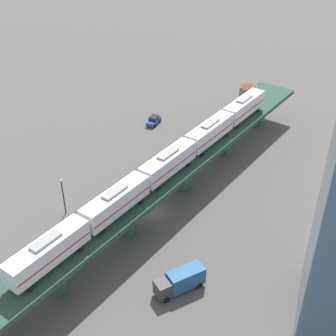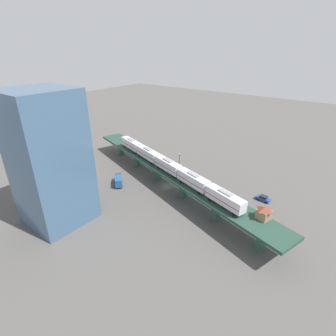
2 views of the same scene
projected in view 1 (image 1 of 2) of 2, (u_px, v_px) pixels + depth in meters
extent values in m
plane|color=#514F4C|center=(154.00, 212.00, 79.24)|extent=(400.00, 400.00, 0.00)
cube|color=#244135|center=(153.00, 181.00, 75.63)|extent=(35.19, 90.38, 0.80)
cube|color=#2D5142|center=(260.00, 113.00, 103.42)|extent=(2.25, 2.25, 6.13)
cube|color=#2D5142|center=(225.00, 141.00, 93.34)|extent=(2.25, 2.25, 6.13)
cube|color=#2D5142|center=(183.00, 175.00, 83.26)|extent=(2.25, 2.25, 6.13)
cube|color=#2D5142|center=(128.00, 218.00, 73.18)|extent=(2.25, 2.25, 6.13)
cube|color=#2D5142|center=(56.00, 276.00, 63.10)|extent=(2.25, 2.25, 6.13)
cube|color=silver|center=(244.00, 106.00, 91.71)|extent=(6.22, 12.29, 3.10)
cube|color=#B21E1E|center=(244.00, 108.00, 91.88)|extent=(6.19, 12.07, 0.24)
cube|color=gray|center=(245.00, 98.00, 90.76)|extent=(2.58, 4.43, 0.36)
cylinder|color=black|center=(258.00, 110.00, 95.12)|extent=(0.46, 0.87, 0.84)
cylinder|color=black|center=(248.00, 107.00, 96.30)|extent=(0.46, 0.87, 0.84)
cylinder|color=black|center=(238.00, 126.00, 89.48)|extent=(0.46, 0.87, 0.84)
cylinder|color=black|center=(227.00, 122.00, 90.65)|extent=(0.46, 0.87, 0.84)
cube|color=silver|center=(210.00, 132.00, 83.25)|extent=(6.22, 12.29, 3.10)
cube|color=#B21E1E|center=(210.00, 133.00, 83.41)|extent=(6.19, 12.07, 0.24)
cube|color=gray|center=(210.00, 123.00, 82.29)|extent=(2.58, 4.43, 0.36)
cylinder|color=black|center=(227.00, 135.00, 86.65)|extent=(0.46, 0.87, 0.84)
cylinder|color=black|center=(216.00, 131.00, 87.83)|extent=(0.46, 0.87, 0.84)
cylinder|color=black|center=(202.00, 154.00, 81.01)|extent=(0.46, 0.87, 0.84)
cylinder|color=black|center=(191.00, 150.00, 82.18)|extent=(0.46, 0.87, 0.84)
cube|color=silver|center=(168.00, 163.00, 74.78)|extent=(6.22, 12.29, 3.10)
cube|color=#B21E1E|center=(168.00, 164.00, 74.94)|extent=(6.19, 12.07, 0.24)
cube|color=gray|center=(168.00, 153.00, 73.82)|extent=(2.58, 4.43, 0.36)
cylinder|color=black|center=(189.00, 165.00, 78.18)|extent=(0.46, 0.87, 0.84)
cylinder|color=black|center=(177.00, 160.00, 79.36)|extent=(0.46, 0.87, 0.84)
cylinder|color=black|center=(158.00, 188.00, 72.54)|extent=(0.46, 0.87, 0.84)
cylinder|color=black|center=(146.00, 183.00, 73.71)|extent=(0.46, 0.87, 0.84)
cube|color=silver|center=(116.00, 201.00, 66.31)|extent=(6.22, 12.29, 3.10)
cube|color=#B21E1E|center=(116.00, 203.00, 66.48)|extent=(6.19, 12.07, 0.24)
cube|color=gray|center=(115.00, 192.00, 65.35)|extent=(2.58, 4.43, 0.36)
cylinder|color=black|center=(141.00, 202.00, 69.72)|extent=(0.46, 0.87, 0.84)
cylinder|color=black|center=(129.00, 196.00, 70.89)|extent=(0.46, 0.87, 0.84)
cylinder|color=black|center=(103.00, 232.00, 64.07)|extent=(0.46, 0.87, 0.84)
cylinder|color=black|center=(90.00, 225.00, 65.24)|extent=(0.46, 0.87, 0.84)
cube|color=silver|center=(48.00, 252.00, 57.84)|extent=(6.22, 12.29, 3.10)
cube|color=#B21E1E|center=(48.00, 253.00, 58.01)|extent=(6.19, 12.07, 0.24)
cube|color=gray|center=(46.00, 241.00, 56.89)|extent=(2.58, 4.43, 0.36)
cylinder|color=black|center=(81.00, 249.00, 61.25)|extent=(0.46, 0.87, 0.84)
cylinder|color=black|center=(68.00, 242.00, 62.42)|extent=(0.46, 0.87, 0.84)
cylinder|color=black|center=(30.00, 289.00, 55.60)|extent=(0.46, 0.87, 0.84)
cylinder|color=black|center=(17.00, 280.00, 56.78)|extent=(0.46, 0.87, 0.84)
cube|color=#8C7251|center=(248.00, 92.00, 100.43)|extent=(3.50, 3.50, 2.50)
pyramid|color=brown|center=(249.00, 85.00, 99.50)|extent=(4.03, 4.03, 0.90)
cube|color=black|center=(63.00, 250.00, 70.56)|extent=(3.28, 4.75, 0.80)
cube|color=#1E2328|center=(63.00, 246.00, 70.23)|extent=(2.33, 2.65, 0.76)
cylinder|color=black|center=(74.00, 250.00, 71.23)|extent=(0.46, 0.70, 0.66)
cylinder|color=black|center=(67.00, 245.00, 72.15)|extent=(0.46, 0.70, 0.66)
cylinder|color=black|center=(60.00, 260.00, 69.41)|extent=(0.46, 0.70, 0.66)
cylinder|color=black|center=(52.00, 255.00, 70.34)|extent=(0.46, 0.70, 0.66)
cube|color=#233D93|center=(154.00, 121.00, 105.26)|extent=(2.26, 4.57, 0.80)
cube|color=#1E2328|center=(154.00, 118.00, 104.94)|extent=(1.86, 2.36, 0.76)
cylinder|color=black|center=(160.00, 121.00, 106.26)|extent=(0.31, 0.68, 0.66)
cylinder|color=black|center=(153.00, 119.00, 106.86)|extent=(0.31, 0.68, 0.66)
cylinder|color=black|center=(154.00, 126.00, 104.10)|extent=(0.31, 0.68, 0.66)
cylinder|color=black|center=(148.00, 125.00, 104.71)|extent=(0.31, 0.68, 0.66)
cube|color=#333338|center=(163.00, 289.00, 63.05)|extent=(2.97, 2.96, 2.30)
cube|color=#1E5184|center=(186.00, 278.00, 64.40)|extent=(5.17, 5.41, 2.70)
cylinder|color=black|center=(159.00, 290.00, 64.40)|extent=(0.93, 0.98, 1.00)
cylinder|color=black|center=(166.00, 299.00, 62.96)|extent=(0.93, 0.98, 1.00)
cylinder|color=black|center=(191.00, 276.00, 66.54)|extent=(0.93, 0.98, 1.00)
cylinder|color=black|center=(199.00, 285.00, 65.03)|extent=(0.93, 0.98, 1.00)
cylinder|color=black|center=(64.00, 198.00, 77.32)|extent=(0.20, 0.20, 6.50)
sphere|color=beige|center=(61.00, 181.00, 75.40)|extent=(0.44, 0.44, 0.44)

